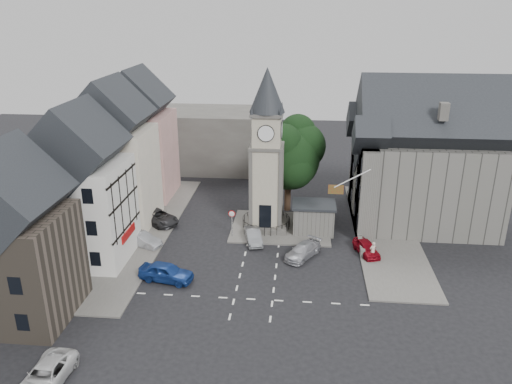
# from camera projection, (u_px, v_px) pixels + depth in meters

# --- Properties ---
(ground) EXTENTS (120.00, 120.00, 0.00)m
(ground) POSITION_uv_depth(u_px,v_px,m) (259.00, 265.00, 44.12)
(ground) COLOR black
(ground) RESTS_ON ground
(pavement_west) EXTENTS (6.00, 30.00, 0.14)m
(pavement_west) POSITION_uv_depth(u_px,v_px,m) (143.00, 230.00, 50.78)
(pavement_west) COLOR #595651
(pavement_west) RESTS_ON ground
(pavement_east) EXTENTS (6.00, 26.00, 0.14)m
(pavement_east) POSITION_uv_depth(u_px,v_px,m) (384.00, 231.00, 50.49)
(pavement_east) COLOR #595651
(pavement_east) RESTS_ON ground
(central_island) EXTENTS (10.00, 8.00, 0.16)m
(central_island) POSITION_uv_depth(u_px,v_px,m) (281.00, 227.00, 51.41)
(central_island) COLOR #595651
(central_island) RESTS_ON ground
(road_markings) EXTENTS (20.00, 8.00, 0.01)m
(road_markings) POSITION_uv_depth(u_px,v_px,m) (253.00, 299.00, 38.99)
(road_markings) COLOR silver
(road_markings) RESTS_ON ground
(clock_tower) EXTENTS (4.86, 4.86, 16.25)m
(clock_tower) POSITION_uv_depth(u_px,v_px,m) (267.00, 152.00, 48.71)
(clock_tower) COLOR #4C4944
(clock_tower) RESTS_ON ground
(stone_shelter) EXTENTS (4.30, 3.30, 3.08)m
(stone_shelter) POSITION_uv_depth(u_px,v_px,m) (313.00, 217.00, 50.14)
(stone_shelter) COLOR #615F59
(stone_shelter) RESTS_ON ground
(town_tree) EXTENTS (7.20, 7.20, 10.80)m
(town_tree) POSITION_uv_depth(u_px,v_px,m) (289.00, 150.00, 53.60)
(town_tree) COLOR black
(town_tree) RESTS_ON ground
(warning_sign_post) EXTENTS (0.70, 0.19, 2.85)m
(warning_sign_post) POSITION_uv_depth(u_px,v_px,m) (232.00, 218.00, 48.75)
(warning_sign_post) COLOR black
(warning_sign_post) RESTS_ON ground
(terrace_pink) EXTENTS (8.10, 7.60, 12.80)m
(terrace_pink) POSITION_uv_depth(u_px,v_px,m) (139.00, 142.00, 58.07)
(terrace_pink) COLOR tan
(terrace_pink) RESTS_ON ground
(terrace_cream) EXTENTS (8.10, 7.60, 12.80)m
(terrace_cream) POSITION_uv_depth(u_px,v_px,m) (115.00, 162.00, 50.62)
(terrace_cream) COLOR #F1E1CA
(terrace_cream) RESTS_ON ground
(terrace_tudor) EXTENTS (8.10, 7.60, 12.00)m
(terrace_tudor) POSITION_uv_depth(u_px,v_px,m) (82.00, 194.00, 43.30)
(terrace_tudor) COLOR silver
(terrace_tudor) RESTS_ON ground
(building_sw_stone) EXTENTS (8.60, 7.60, 10.40)m
(building_sw_stone) POSITION_uv_depth(u_px,v_px,m) (10.00, 249.00, 35.34)
(building_sw_stone) COLOR #4E453A
(building_sw_stone) RESTS_ON ground
(backdrop_west) EXTENTS (20.00, 10.00, 8.00)m
(backdrop_west) POSITION_uv_depth(u_px,v_px,m) (192.00, 139.00, 69.85)
(backdrop_west) COLOR #4C4944
(backdrop_west) RESTS_ON ground
(east_building) EXTENTS (14.40, 11.40, 12.60)m
(east_building) POSITION_uv_depth(u_px,v_px,m) (421.00, 165.00, 50.79)
(east_building) COLOR #615F59
(east_building) RESTS_ON ground
(east_boundary_wall) EXTENTS (0.40, 16.00, 0.90)m
(east_boundary_wall) POSITION_uv_depth(u_px,v_px,m) (355.00, 219.00, 52.47)
(east_boundary_wall) COLOR #615F59
(east_boundary_wall) RESTS_ON ground
(flagpole) EXTENTS (3.68, 0.10, 2.74)m
(flagpole) POSITION_uv_depth(u_px,v_px,m) (352.00, 178.00, 44.68)
(flagpole) COLOR white
(flagpole) RESTS_ON ground
(car_west_blue) EXTENTS (4.86, 2.70, 1.56)m
(car_west_blue) POSITION_uv_depth(u_px,v_px,m) (166.00, 272.00, 41.41)
(car_west_blue) COLOR navy
(car_west_blue) RESTS_ON ground
(car_west_silver) EXTENTS (4.24, 2.86, 1.32)m
(car_west_silver) POSITION_uv_depth(u_px,v_px,m) (142.00, 239.00, 47.44)
(car_west_silver) COLOR gray
(car_west_silver) RESTS_ON ground
(car_west_grey) EXTENTS (5.65, 5.14, 1.46)m
(car_west_grey) POSITION_uv_depth(u_px,v_px,m) (157.00, 217.00, 52.33)
(car_west_grey) COLOR #29292B
(car_west_grey) RESTS_ON ground
(car_island_silver) EXTENTS (2.27, 4.09, 1.28)m
(car_island_silver) POSITION_uv_depth(u_px,v_px,m) (253.00, 236.00, 48.17)
(car_island_silver) COLOR gray
(car_island_silver) RESTS_ON ground
(car_island_east) EXTENTS (3.80, 4.64, 1.27)m
(car_island_east) POSITION_uv_depth(u_px,v_px,m) (303.00, 251.00, 45.33)
(car_island_east) COLOR #AAABB2
(car_island_east) RESTS_ON ground
(car_east_red) EXTENTS (2.58, 4.01, 1.27)m
(car_east_red) POSITION_uv_depth(u_px,v_px,m) (366.00, 248.00, 45.85)
(car_east_red) COLOR maroon
(car_east_red) RESTS_ON ground
(van_sw_white) EXTENTS (2.42, 4.90, 1.34)m
(van_sw_white) POSITION_uv_depth(u_px,v_px,m) (46.00, 376.00, 29.99)
(van_sw_white) COLOR silver
(van_sw_white) RESTS_ON ground
(pedestrian) EXTENTS (0.75, 0.65, 1.75)m
(pedestrian) POSITION_uv_depth(u_px,v_px,m) (373.00, 251.00, 44.79)
(pedestrian) COLOR beige
(pedestrian) RESTS_ON ground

